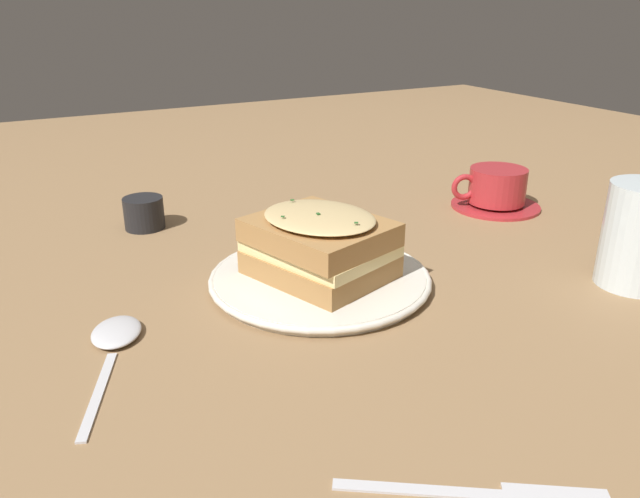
{
  "coord_description": "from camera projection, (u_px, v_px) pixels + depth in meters",
  "views": [
    {
      "loc": [
        0.53,
        -0.31,
        0.29
      ],
      "look_at": [
        -0.01,
        -0.02,
        0.04
      ],
      "focal_mm": 35.0,
      "sensor_mm": 36.0,
      "label": 1
    }
  ],
  "objects": [
    {
      "name": "dinner_plate",
      "position": [
        320.0,
        279.0,
        0.67
      ],
      "size": [
        0.24,
        0.24,
        0.01
      ],
      "color": "silver",
      "rests_on": "ground_plane"
    },
    {
      "name": "ground_plane",
      "position": [
        341.0,
        284.0,
        0.68
      ],
      "size": [
        2.4,
        2.4,
        0.0
      ],
      "primitive_type": "plane",
      "color": "olive"
    },
    {
      "name": "sandwich",
      "position": [
        320.0,
        244.0,
        0.66
      ],
      "size": [
        0.17,
        0.15,
        0.07
      ],
      "rotation": [
        0.0,
        0.0,
        3.47
      ],
      "color": "#A37542",
      "rests_on": "dinner_plate"
    },
    {
      "name": "condiment_pot",
      "position": [
        144.0,
        213.0,
        0.83
      ],
      "size": [
        0.05,
        0.05,
        0.04
      ],
      "primitive_type": "cylinder",
      "color": "black",
      "rests_on": "ground_plane"
    },
    {
      "name": "spoon",
      "position": [
        116.0,
        340.0,
        0.56
      ],
      "size": [
        0.17,
        0.09,
        0.01
      ],
      "rotation": [
        0.0,
        0.0,
        1.19
      ],
      "color": "silver",
      "rests_on": "ground_plane"
    },
    {
      "name": "fork",
      "position": [
        505.0,
        495.0,
        0.39
      ],
      "size": [
        0.11,
        0.15,
        0.0
      ],
      "rotation": [
        0.0,
        0.0,
        5.69
      ],
      "color": "silver",
      "rests_on": "ground_plane"
    },
    {
      "name": "teacup_with_saucer",
      "position": [
        496.0,
        190.0,
        0.91
      ],
      "size": [
        0.13,
        0.13,
        0.06
      ],
      "rotation": [
        0.0,
        0.0,
        4.38
      ],
      "color": "#AD282D",
      "rests_on": "ground_plane"
    }
  ]
}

